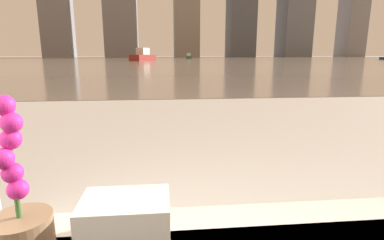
{
  "coord_description": "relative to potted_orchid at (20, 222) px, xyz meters",
  "views": [
    {
      "loc": [
        -0.11,
        0.23,
        1.01
      ],
      "look_at": [
        0.1,
        2.39,
        0.53
      ],
      "focal_mm": 28.0,
      "sensor_mm": 36.0,
      "label": 1
    }
  ],
  "objects": [
    {
      "name": "harbor_boat_2",
      "position": [
        6.48,
        70.49,
        -0.16
      ],
      "size": [
        1.32,
        3.52,
        1.3
      ],
      "color": "#335647",
      "rests_on": "harbor_water"
    },
    {
      "name": "skyline_tower_2",
      "position": [
        9.61,
        117.11,
        18.65
      ],
      "size": [
        9.2,
        11.79,
        38.55
      ],
      "color": "gray",
      "rests_on": "ground_plane"
    },
    {
      "name": "potted_orchid",
      "position": [
        0.0,
        0.0,
        0.0
      ],
      "size": [
        0.14,
        0.14,
        0.4
      ],
      "color": "#8C6B4C",
      "rests_on": "bathtub"
    },
    {
      "name": "harbor_water",
      "position": [
        0.44,
        61.11,
        -0.62
      ],
      "size": [
        180.0,
        110.0,
        0.01
      ],
      "color": "gray",
      "rests_on": "ground_plane"
    },
    {
      "name": "harbor_boat_3",
      "position": [
        -2.71,
        48.53,
        0.09
      ],
      "size": [
        4.08,
        5.59,
        2.0
      ],
      "color": "maroon",
      "rests_on": "harbor_water"
    },
    {
      "name": "towel_stack",
      "position": [
        0.23,
        0.06,
        -0.05
      ],
      "size": [
        0.23,
        0.16,
        0.12
      ],
      "color": "silver",
      "rests_on": "bathtub"
    }
  ]
}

